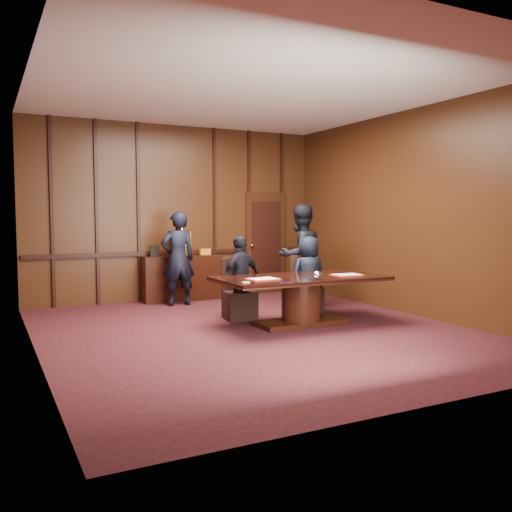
{
  "coord_description": "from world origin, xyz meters",
  "views": [
    {
      "loc": [
        -3.55,
        -7.02,
        1.71
      ],
      "look_at": [
        0.37,
        0.72,
        1.05
      ],
      "focal_mm": 38.0,
      "sensor_mm": 36.0,
      "label": 1
    }
  ],
  "objects_px": {
    "witness_left": "(178,259)",
    "conference_table": "(301,292)",
    "signatory_left": "(241,278)",
    "witness_right": "(300,256)",
    "signatory_right": "(309,275)",
    "sideboard": "(182,276)"
  },
  "relations": [
    {
      "from": "sideboard",
      "to": "conference_table",
      "type": "bearing_deg",
      "value": -75.35
    },
    {
      "from": "signatory_left",
      "to": "witness_left",
      "type": "distance_m",
      "value": 1.88
    },
    {
      "from": "conference_table",
      "to": "witness_left",
      "type": "xyz_separation_m",
      "value": [
        -1.1,
        2.62,
        0.38
      ]
    },
    {
      "from": "sideboard",
      "to": "witness_right",
      "type": "height_order",
      "value": "witness_right"
    },
    {
      "from": "conference_table",
      "to": "signatory_left",
      "type": "height_order",
      "value": "signatory_left"
    },
    {
      "from": "conference_table",
      "to": "witness_right",
      "type": "height_order",
      "value": "witness_right"
    },
    {
      "from": "signatory_right",
      "to": "witness_left",
      "type": "height_order",
      "value": "witness_left"
    },
    {
      "from": "signatory_right",
      "to": "signatory_left",
      "type": "bearing_deg",
      "value": 1.98
    },
    {
      "from": "signatory_right",
      "to": "witness_right",
      "type": "bearing_deg",
      "value": -107.04
    },
    {
      "from": "sideboard",
      "to": "witness_right",
      "type": "bearing_deg",
      "value": -45.34
    },
    {
      "from": "signatory_left",
      "to": "signatory_right",
      "type": "xyz_separation_m",
      "value": [
        1.3,
        0.0,
        -0.01
      ]
    },
    {
      "from": "witness_right",
      "to": "conference_table",
      "type": "bearing_deg",
      "value": 51.27
    },
    {
      "from": "conference_table",
      "to": "signatory_right",
      "type": "bearing_deg",
      "value": 50.91
    },
    {
      "from": "conference_table",
      "to": "witness_right",
      "type": "distance_m",
      "value": 1.75
    },
    {
      "from": "witness_left",
      "to": "conference_table",
      "type": "bearing_deg",
      "value": 113.57
    },
    {
      "from": "signatory_left",
      "to": "signatory_right",
      "type": "relative_size",
      "value": 1.02
    },
    {
      "from": "conference_table",
      "to": "signatory_left",
      "type": "relative_size",
      "value": 1.91
    },
    {
      "from": "sideboard",
      "to": "witness_left",
      "type": "bearing_deg",
      "value": -115.89
    },
    {
      "from": "conference_table",
      "to": "witness_left",
      "type": "distance_m",
      "value": 2.87
    },
    {
      "from": "conference_table",
      "to": "signatory_left",
      "type": "distance_m",
      "value": 1.05
    },
    {
      "from": "signatory_right",
      "to": "witness_right",
      "type": "xyz_separation_m",
      "value": [
        0.22,
        0.65,
        0.28
      ]
    },
    {
      "from": "signatory_right",
      "to": "witness_left",
      "type": "distance_m",
      "value": 2.53
    }
  ]
}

